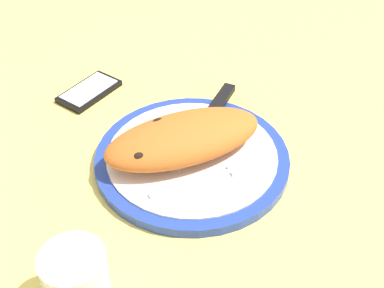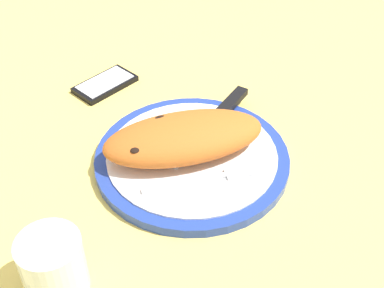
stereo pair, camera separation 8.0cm
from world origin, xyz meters
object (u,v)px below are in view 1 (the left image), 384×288
(water_glass, at_px, (77,283))
(plate, at_px, (192,158))
(calzone, at_px, (183,138))
(fork, at_px, (213,177))
(smartphone, at_px, (89,91))
(knife, at_px, (213,111))

(water_glass, bearing_deg, plate, 23.83)
(calzone, relative_size, fork, 1.62)
(plate, xyz_separation_m, water_glass, (-0.26, -0.11, 0.03))
(fork, xyz_separation_m, smartphone, (-0.03, 0.32, -0.02))
(plate, relative_size, water_glass, 3.61)
(plate, bearing_deg, smartphone, 97.85)
(fork, height_order, water_glass, water_glass)
(plate, distance_m, fork, 0.06)
(fork, relative_size, knife, 0.79)
(smartphone, relative_size, water_glass, 1.50)
(plate, xyz_separation_m, calzone, (-0.01, 0.01, 0.04))
(plate, relative_size, calzone, 1.13)
(calzone, xyz_separation_m, water_glass, (-0.25, -0.12, -0.01))
(plate, xyz_separation_m, knife, (0.09, 0.06, 0.01))
(water_glass, bearing_deg, smartphone, 59.64)
(knife, bearing_deg, plate, -146.99)
(calzone, relative_size, water_glass, 3.19)
(fork, bearing_deg, smartphone, 95.09)
(plate, relative_size, smartphone, 2.40)
(water_glass, bearing_deg, fork, 12.01)
(plate, distance_m, water_glass, 0.28)
(plate, bearing_deg, calzone, 129.14)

